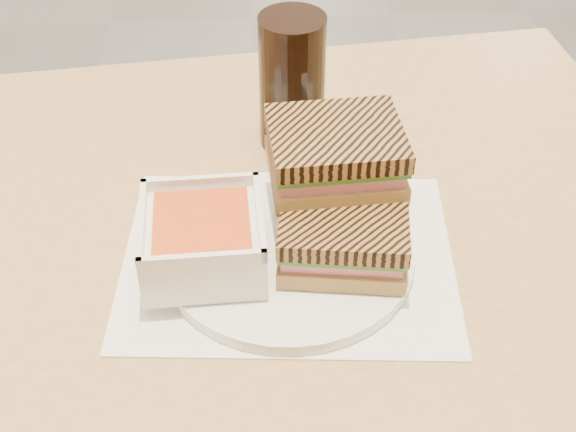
{
  "coord_description": "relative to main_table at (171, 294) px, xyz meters",
  "views": [
    {
      "loc": [
        -0.03,
        -2.57,
        1.33
      ],
      "look_at": [
        0.01,
        -2.0,
        0.82
      ],
      "focal_mm": 49.19,
      "sensor_mm": 36.0,
      "label": 1
    }
  ],
  "objects": [
    {
      "name": "main_table",
      "position": [
        0.0,
        0.0,
        0.0
      ],
      "size": [
        1.27,
        0.82,
        0.75
      ],
      "color": "tan",
      "rests_on": "ground"
    },
    {
      "name": "tray_liner",
      "position": [
        0.14,
        -0.06,
        0.11
      ],
      "size": [
        0.36,
        0.29,
        0.0
      ],
      "color": "white",
      "rests_on": "main_table"
    },
    {
      "name": "plate",
      "position": [
        0.14,
        -0.06,
        0.12
      ],
      "size": [
        0.26,
        0.26,
        0.01
      ],
      "color": "white",
      "rests_on": "tray_liner"
    },
    {
      "name": "soup_bowl",
      "position": [
        0.05,
        -0.08,
        0.16
      ],
      "size": [
        0.12,
        0.12,
        0.06
      ],
      "color": "white",
      "rests_on": "plate"
    },
    {
      "name": "panini_lower",
      "position": [
        0.19,
        -0.08,
        0.16
      ],
      "size": [
        0.14,
        0.12,
        0.06
      ],
      "color": "tan",
      "rests_on": "plate"
    },
    {
      "name": "panini_upper",
      "position": [
        0.19,
        -0.01,
        0.21
      ],
      "size": [
        0.14,
        0.12,
        0.06
      ],
      "color": "tan",
      "rests_on": "panini_lower"
    },
    {
      "name": "cola_glass",
      "position": [
        0.15,
        0.14,
        0.2
      ],
      "size": [
        0.08,
        0.08,
        0.17
      ],
      "color": "black",
      "rests_on": "main_table"
    }
  ]
}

